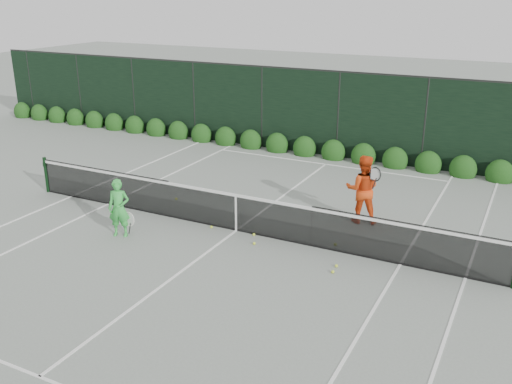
% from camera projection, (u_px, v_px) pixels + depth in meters
% --- Properties ---
extents(ground, '(80.00, 80.00, 0.00)m').
position_uv_depth(ground, '(236.00, 231.00, 14.28)').
color(ground, gray).
rests_on(ground, ground).
extents(tennis_net, '(12.90, 0.10, 1.07)m').
position_uv_depth(tennis_net, '(235.00, 211.00, 14.11)').
color(tennis_net, black).
rests_on(tennis_net, ground).
extents(player_woman, '(0.66, 0.52, 1.44)m').
position_uv_depth(player_woman, '(119.00, 208.00, 13.77)').
color(player_woman, green).
rests_on(player_woman, ground).
extents(player_man, '(1.03, 0.90, 1.79)m').
position_uv_depth(player_man, '(363.00, 189.00, 14.54)').
color(player_man, '#DE4212').
rests_on(player_man, ground).
extents(court_lines, '(11.03, 23.83, 0.01)m').
position_uv_depth(court_lines, '(236.00, 230.00, 14.27)').
color(court_lines, white).
rests_on(court_lines, ground).
extents(windscreen_fence, '(32.00, 21.07, 3.06)m').
position_uv_depth(windscreen_fence, '(171.00, 210.00, 11.49)').
color(windscreen_fence, black).
rests_on(windscreen_fence, ground).
extents(hedge_row, '(31.66, 0.65, 0.94)m').
position_uv_depth(hedge_row, '(333.00, 152.00, 20.20)').
color(hedge_row, '#113A10').
rests_on(hedge_row, ground).
extents(tennis_balls, '(5.59, 2.27, 0.07)m').
position_uv_depth(tennis_balls, '(266.00, 239.00, 13.74)').
color(tennis_balls, '#D1E533').
rests_on(tennis_balls, ground).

